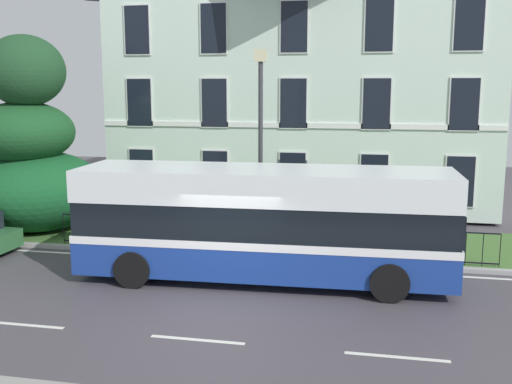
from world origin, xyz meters
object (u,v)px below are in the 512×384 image
street_lamp_post (261,135)px  georgian_townhouse (310,69)px  evergreen_tree (32,157)px  litter_bin (346,235)px  single_decker_bus (264,222)px

street_lamp_post → georgian_townhouse: bearing=88.2°
evergreen_tree → litter_bin: (11.01, -1.07, -2.00)m
evergreen_tree → street_lamp_post: 8.43m
street_lamp_post → litter_bin: (2.68, -0.20, -2.98)m
evergreen_tree → street_lamp_post: bearing=-5.9°
street_lamp_post → single_decker_bus: bearing=-76.8°
street_lamp_post → litter_bin: size_ratio=5.50×
litter_bin → street_lamp_post: bearing=175.6°
evergreen_tree → georgian_townhouse: bearing=47.7°
georgian_townhouse → litter_bin: size_ratio=14.33×
single_decker_bus → georgian_townhouse: bearing=89.4°
single_decker_bus → litter_bin: 3.43m
georgian_townhouse → litter_bin: 12.04m
single_decker_bus → litter_bin: size_ratio=8.98×
evergreen_tree → single_decker_bus: bearing=-22.3°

